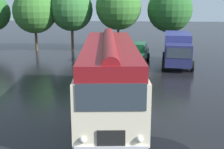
{
  "coord_description": "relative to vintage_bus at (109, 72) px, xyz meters",
  "views": [
    {
      "loc": [
        1.58,
        -14.16,
        5.23
      ],
      "look_at": [
        0.31,
        1.41,
        1.4
      ],
      "focal_mm": 50.0,
      "sensor_mm": 36.0,
      "label": 1
    }
  ],
  "objects": [
    {
      "name": "car_near_left",
      "position": [
        -1.38,
        11.6,
        -1.05
      ],
      "size": [
        2.25,
        4.34,
        1.66
      ],
      "color": "#4C5156",
      "rests_on": "ground"
    },
    {
      "name": "car_mid_left",
      "position": [
        1.2,
        11.43,
        -1.05
      ],
      "size": [
        2.35,
        4.38,
        1.66
      ],
      "color": "#144C28",
      "rests_on": "ground"
    },
    {
      "name": "vintage_bus",
      "position": [
        0.0,
        0.0,
        0.0
      ],
      "size": [
        3.58,
        10.31,
        3.49
      ],
      "color": "beige",
      "rests_on": "ground"
    },
    {
      "name": "box_van",
      "position": [
        4.46,
        10.83,
        -0.53
      ],
      "size": [
        2.7,
        5.91,
        2.5
      ],
      "color": "navy",
      "rests_on": "ground"
    },
    {
      "name": "ground_plane",
      "position": [
        -0.31,
        0.1,
        -1.89
      ],
      "size": [
        120.0,
        120.0,
        0.0
      ],
      "primitive_type": "plane",
      "color": "black"
    },
    {
      "name": "tree_far_right",
      "position": [
        4.42,
        17.7,
        2.25
      ],
      "size": [
        4.43,
        4.43,
        6.34
      ],
      "color": "#4C3823",
      "rests_on": "ground"
    },
    {
      "name": "tree_right_of_centre",
      "position": [
        -0.73,
        17.23,
        2.47
      ],
      "size": [
        4.49,
        4.49,
        6.65
      ],
      "color": "#4C3823",
      "rests_on": "ground"
    },
    {
      "name": "tree_left_of_centre",
      "position": [
        -8.96,
        16.88,
        2.0
      ],
      "size": [
        4.37,
        4.37,
        6.15
      ],
      "color": "#4C3823",
      "rests_on": "ground"
    },
    {
      "name": "tree_centre",
      "position": [
        -5.4,
        17.14,
        2.27
      ],
      "size": [
        4.26,
        4.26,
        6.26
      ],
      "color": "#4C3823",
      "rests_on": "ground"
    }
  ]
}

